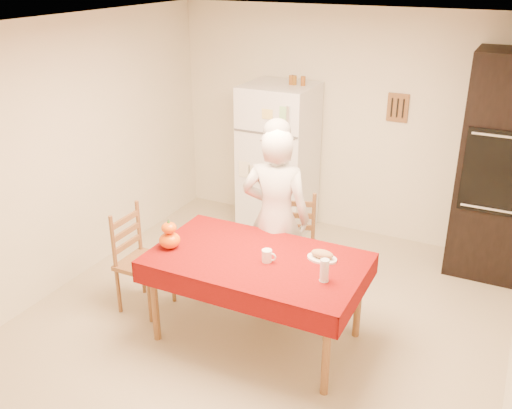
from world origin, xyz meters
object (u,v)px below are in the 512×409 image
Objects in this scene: oven_cabinet at (499,168)px; chair_far at (293,241)px; seated_woman at (276,218)px; wine_glass at (324,270)px; dining_table at (257,265)px; refrigerator at (278,160)px; bread_plate at (322,258)px; pumpkin_lower at (170,240)px; chair_left at (138,256)px; coffee_mug at (267,256)px.

chair_far is (-1.61, -1.19, -0.59)m from oven_cabinet.
wine_glass is at bearing 125.60° from seated_woman.
chair_far reaches higher than wine_glass.
oven_cabinet is 1.29× the size of dining_table.
refrigerator reaches higher than bread_plate.
pumpkin_lower is (-0.67, -1.02, 0.32)m from chair_far.
seated_woman reaches higher than bread_plate.
refrigerator is 7.08× the size of bread_plate.
chair_left is (-1.17, -0.03, -0.18)m from dining_table.
pumpkin_lower is at bearing -135.82° from oven_cabinet.
bread_plate is (-1.09, -1.86, -0.33)m from oven_cabinet.
oven_cabinet is 3.49m from chair_left.
seated_woman is at bearing 108.20° from coffee_mug.
chair_far is 5.40× the size of wine_glass.
bread_plate is at bearing -71.43° from chair_far.
dining_table is 7.08× the size of bread_plate.
seated_woman reaches higher than dining_table.
wine_glass is at bearing -92.41° from chair_left.
refrigerator is at bearing -178.82° from oven_cabinet.
seated_woman is 9.57× the size of pumpkin_lower.
seated_woman is 0.70m from bread_plate.
oven_cabinet reaches higher than dining_table.
oven_cabinet is at bearing 54.76° from coffee_mug.
refrigerator is 1.37m from chair_far.
chair_far reaches higher than bread_plate.
chair_far is 1.26m from pumpkin_lower.
seated_woman reaches higher than coffee_mug.
pumpkin_lower is at bearing -163.29° from bread_plate.
dining_table is at bearing -157.34° from bread_plate.
chair_far is at bearing -112.48° from seated_woman.
seated_woman is (0.61, -1.42, -0.01)m from refrigerator.
bread_plate is at bearing -56.72° from refrigerator.
coffee_mug is 0.42× the size of bread_plate.
pumpkin_lower is 1.24m from bread_plate.
chair_far is 1.43m from chair_left.
chair_far is at bearing -59.66° from refrigerator.
dining_table is at bearing -127.26° from oven_cabinet.
dining_table is at bearing 170.42° from wine_glass.
dining_table is at bearing -70.39° from refrigerator.
pumpkin_lower is at bearing -106.36° from chair_left.
chair_left is (-0.45, -2.03, -0.34)m from refrigerator.
refrigerator is 1.00× the size of dining_table.
chair_left is at bearing 177.58° from wine_glass.
chair_far is (-0.04, 0.86, -0.18)m from dining_table.
coffee_mug is (0.14, -0.88, 0.30)m from chair_far.
dining_table is 0.62m from seated_woman.
wine_glass is 0.33m from bread_plate.
bread_plate is (1.19, -1.81, -0.08)m from refrigerator.
pumpkin_lower is at bearing -167.45° from dining_table.
chair_left reaches higher than wine_glass.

